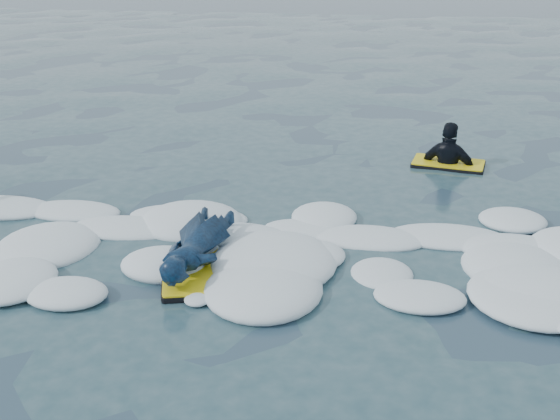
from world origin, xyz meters
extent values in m
plane|color=#19293C|center=(0.00, 0.00, 0.00)|extent=(120.00, 120.00, 0.00)
cube|color=black|center=(0.40, 0.39, 0.04)|extent=(0.84, 1.17, 0.05)
cube|color=yellow|center=(0.40, 0.39, 0.07)|extent=(0.81, 1.14, 0.02)
imported|color=#0B2B4F|center=(0.40, 0.64, 0.23)|extent=(0.66, 1.60, 0.38)
cube|color=black|center=(3.15, 4.15, 0.03)|extent=(1.08, 0.73, 0.05)
cube|color=yellow|center=(3.15, 4.15, 0.07)|extent=(1.06, 0.70, 0.02)
imported|color=black|center=(3.15, 4.15, -0.10)|extent=(0.95, 0.61, 1.50)
camera|label=1|loc=(2.16, -5.56, 3.27)|focal=45.00mm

